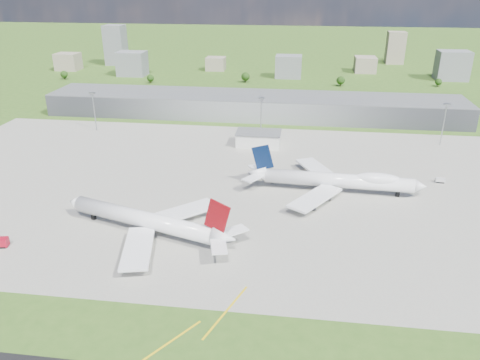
# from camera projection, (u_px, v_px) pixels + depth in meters

# --- Properties ---
(ground) EXTENTS (1400.00, 1400.00, 0.00)m
(ground) POSITION_uv_depth(u_px,v_px,m) (251.00, 121.00, 331.94)
(ground) COLOR #35591B
(ground) RESTS_ON ground
(apron) EXTENTS (360.00, 190.00, 0.08)m
(apron) POSITION_uv_depth(u_px,v_px,m) (247.00, 185.00, 230.83)
(apron) COLOR gray
(apron) RESTS_ON ground
(terminal) EXTENTS (300.00, 42.00, 15.00)m
(terminal) POSITION_uv_depth(u_px,v_px,m) (254.00, 106.00, 342.55)
(terminal) COLOR gray
(terminal) RESTS_ON ground
(ops_building) EXTENTS (26.00, 16.00, 8.00)m
(ops_building) POSITION_uv_depth(u_px,v_px,m) (259.00, 139.00, 283.73)
(ops_building) COLOR silver
(ops_building) RESTS_ON ground
(mast_west) EXTENTS (3.50, 2.00, 25.90)m
(mast_west) POSITION_uv_depth(u_px,v_px,m) (93.00, 105.00, 305.16)
(mast_west) COLOR gray
(mast_west) RESTS_ON ground
(mast_center) EXTENTS (3.50, 2.00, 25.90)m
(mast_center) POSITION_uv_depth(u_px,v_px,m) (261.00, 110.00, 291.85)
(mast_center) COLOR gray
(mast_center) RESTS_ON ground
(mast_east) EXTENTS (3.50, 2.00, 25.90)m
(mast_east) POSITION_uv_depth(u_px,v_px,m) (445.00, 117.00, 278.54)
(mast_east) COLOR gray
(mast_east) RESTS_ON ground
(airliner_red_twin) EXTENTS (77.21, 58.81, 21.72)m
(airliner_red_twin) POSITION_uv_depth(u_px,v_px,m) (149.00, 221.00, 184.86)
(airliner_red_twin) COLOR white
(airliner_red_twin) RESTS_ON ground
(airliner_blue_quad) EXTENTS (83.58, 65.49, 21.82)m
(airliner_blue_quad) POSITION_uv_depth(u_px,v_px,m) (338.00, 180.00, 221.01)
(airliner_blue_quad) COLOR white
(airliner_blue_quad) RESTS_ON ground
(tug_yellow) EXTENTS (3.51, 2.27, 1.69)m
(tug_yellow) POSITION_uv_depth(u_px,v_px,m) (166.00, 222.00, 194.62)
(tug_yellow) COLOR gold
(tug_yellow) RESTS_ON ground
(van_white_near) EXTENTS (3.46, 5.60, 2.64)m
(van_white_near) POSITION_uv_depth(u_px,v_px,m) (272.00, 179.00, 234.52)
(van_white_near) COLOR white
(van_white_near) RESTS_ON ground
(van_white_far) EXTENTS (4.68, 2.40, 2.39)m
(van_white_far) POSITION_uv_depth(u_px,v_px,m) (440.00, 180.00, 233.07)
(van_white_far) COLOR silver
(van_white_far) RESTS_ON ground
(bldg_far_w) EXTENTS (24.00, 20.00, 18.00)m
(bldg_far_w) POSITION_uv_depth(u_px,v_px,m) (68.00, 62.00, 509.31)
(bldg_far_w) COLOR gray
(bldg_far_w) RESTS_ON ground
(bldg_w) EXTENTS (28.00, 22.00, 24.00)m
(bldg_w) POSITION_uv_depth(u_px,v_px,m) (132.00, 64.00, 480.27)
(bldg_w) COLOR slate
(bldg_w) RESTS_ON ground
(bldg_cw) EXTENTS (20.00, 18.00, 14.00)m
(bldg_cw) POSITION_uv_depth(u_px,v_px,m) (216.00, 64.00, 508.92)
(bldg_cw) COLOR gray
(bldg_cw) RESTS_ON ground
(bldg_c) EXTENTS (26.00, 20.00, 22.00)m
(bldg_c) POSITION_uv_depth(u_px,v_px,m) (289.00, 67.00, 470.40)
(bldg_c) COLOR slate
(bldg_c) RESTS_ON ground
(bldg_ce) EXTENTS (22.00, 24.00, 16.00)m
(bldg_ce) POSITION_uv_depth(u_px,v_px,m) (365.00, 65.00, 498.24)
(bldg_ce) COLOR gray
(bldg_ce) RESTS_ON ground
(bldg_e) EXTENTS (30.00, 22.00, 28.00)m
(bldg_e) POSITION_uv_depth(u_px,v_px,m) (452.00, 65.00, 458.92)
(bldg_e) COLOR slate
(bldg_e) RESTS_ON ground
(bldg_tall_w) EXTENTS (22.00, 20.00, 44.00)m
(bldg_tall_w) POSITION_uv_depth(u_px,v_px,m) (116.00, 45.00, 535.58)
(bldg_tall_w) COLOR slate
(bldg_tall_w) RESTS_ON ground
(bldg_tall_e) EXTENTS (20.00, 18.00, 36.00)m
(bldg_tall_e) POSITION_uv_depth(u_px,v_px,m) (395.00, 48.00, 543.88)
(bldg_tall_e) COLOR gray
(bldg_tall_e) RESTS_ON ground
(tree_far_w) EXTENTS (7.20, 7.20, 8.80)m
(tree_far_w) POSITION_uv_depth(u_px,v_px,m) (64.00, 74.00, 463.02)
(tree_far_w) COLOR #382314
(tree_far_w) RESTS_ON ground
(tree_w) EXTENTS (6.75, 6.75, 8.25)m
(tree_w) POSITION_uv_depth(u_px,v_px,m) (150.00, 78.00, 447.72)
(tree_w) COLOR #382314
(tree_w) RESTS_ON ground
(tree_c) EXTENTS (8.10, 8.10, 9.90)m
(tree_c) POSITION_uv_depth(u_px,v_px,m) (245.00, 77.00, 450.06)
(tree_c) COLOR #382314
(tree_c) RESTS_ON ground
(tree_e) EXTENTS (7.65, 7.65, 9.35)m
(tree_e) POSITION_uv_depth(u_px,v_px,m) (341.00, 80.00, 434.77)
(tree_e) COLOR #382314
(tree_e) RESTS_ON ground
(tree_far_e) EXTENTS (6.30, 6.30, 7.70)m
(tree_far_e) POSITION_uv_depth(u_px,v_px,m) (439.00, 82.00, 433.35)
(tree_far_e) COLOR #382314
(tree_far_e) RESTS_ON ground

